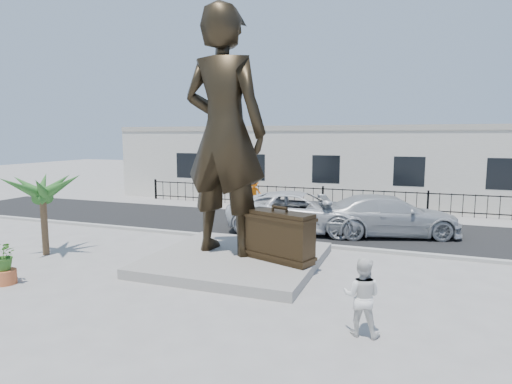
# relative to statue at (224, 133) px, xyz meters

# --- Properties ---
(ground) EXTENTS (100.00, 100.00, 0.00)m
(ground) POSITION_rel_statue_xyz_m (0.99, -1.75, -4.21)
(ground) COLOR #9E9991
(ground) RESTS_ON ground
(street) EXTENTS (40.00, 7.00, 0.01)m
(street) POSITION_rel_statue_xyz_m (0.99, 6.25, -4.20)
(street) COLOR black
(street) RESTS_ON ground
(curb) EXTENTS (40.00, 0.25, 0.12)m
(curb) POSITION_rel_statue_xyz_m (0.99, 2.75, -4.15)
(curb) COLOR #A5A399
(curb) RESTS_ON ground
(far_sidewalk) EXTENTS (40.00, 2.50, 0.02)m
(far_sidewalk) POSITION_rel_statue_xyz_m (0.99, 10.25, -4.20)
(far_sidewalk) COLOR #9E9991
(far_sidewalk) RESTS_ON ground
(plinth) EXTENTS (5.20, 5.20, 0.30)m
(plinth) POSITION_rel_statue_xyz_m (0.49, -0.25, -4.06)
(plinth) COLOR gray
(plinth) RESTS_ON ground
(fence) EXTENTS (22.00, 0.10, 1.20)m
(fence) POSITION_rel_statue_xyz_m (0.99, 11.05, -3.61)
(fence) COLOR black
(fence) RESTS_ON ground
(building) EXTENTS (28.00, 7.00, 4.40)m
(building) POSITION_rel_statue_xyz_m (0.99, 15.25, -2.01)
(building) COLOR silver
(building) RESTS_ON ground
(statue) EXTENTS (3.02, 2.14, 7.81)m
(statue) POSITION_rel_statue_xyz_m (0.00, 0.00, 0.00)
(statue) COLOR black
(statue) RESTS_ON plinth
(suitcase) EXTENTS (2.28, 1.39, 1.53)m
(suitcase) POSITION_rel_statue_xyz_m (1.99, -0.39, -3.14)
(suitcase) COLOR black
(suitcase) RESTS_ON plinth
(tourist) EXTENTS (0.81, 0.64, 1.63)m
(tourist) POSITION_rel_statue_xyz_m (4.86, -3.90, -3.39)
(tourist) COLOR silver
(tourist) RESTS_ON ground
(car_white) EXTENTS (6.42, 3.55, 1.70)m
(car_white) POSITION_rel_statue_xyz_m (1.18, 5.09, -3.34)
(car_white) COLOR silver
(car_white) RESTS_ON street
(car_silver) EXTENTS (6.16, 3.99, 1.66)m
(car_silver) POSITION_rel_statue_xyz_m (4.86, 5.58, -3.37)
(car_silver) COLOR #A5A8AA
(car_silver) RESTS_ON street
(worker) EXTENTS (1.17, 0.96, 1.58)m
(worker) POSITION_rel_statue_xyz_m (-2.90, 10.37, -3.39)
(worker) COLOR orange
(worker) RESTS_ON far_sidewalk
(palm_tree) EXTENTS (1.80, 1.80, 3.20)m
(palm_tree) POSITION_rel_statue_xyz_m (-6.12, -1.57, -4.21)
(palm_tree) COLOR #265820
(palm_tree) RESTS_ON ground
(planter) EXTENTS (0.56, 0.56, 0.40)m
(planter) POSITION_rel_statue_xyz_m (-4.78, -4.24, -4.01)
(planter) COLOR #BF5E32
(planter) RESTS_ON ground
(shrub) EXTENTS (0.93, 0.86, 0.84)m
(shrub) POSITION_rel_statue_xyz_m (-4.78, -4.24, -3.39)
(shrub) COLOR #356B22
(shrub) RESTS_ON planter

